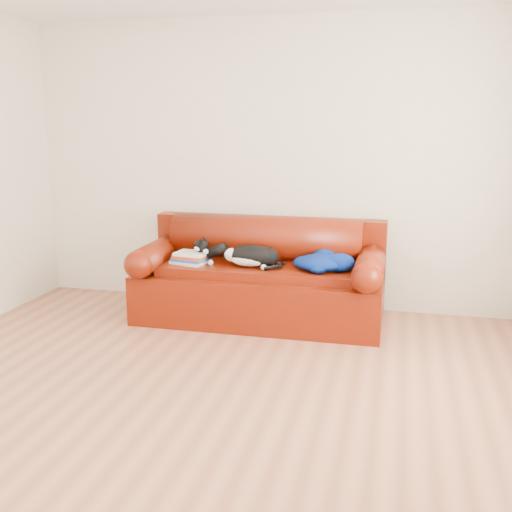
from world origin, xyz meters
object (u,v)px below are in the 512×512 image
at_px(blanket, 323,262).
at_px(sofa_base, 260,293).
at_px(book_stack, 191,258).
at_px(cat, 251,256).

bearing_deg(blanket, sofa_base, 171.98).
bearing_deg(blanket, book_stack, -177.55).
distance_m(book_stack, blanket, 1.14).
bearing_deg(book_stack, cat, 1.67).
relative_size(cat, blanket, 1.09).
bearing_deg(cat, blanket, 3.40).
height_order(book_stack, blanket, blanket).
bearing_deg(book_stack, blanket, 2.45).
height_order(sofa_base, cat, cat).
relative_size(sofa_base, cat, 3.34).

